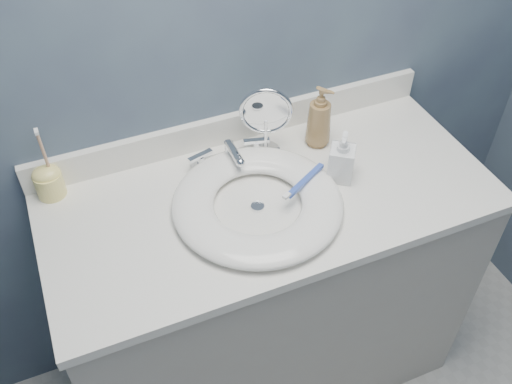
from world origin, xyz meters
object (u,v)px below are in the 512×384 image
makeup_mirror (266,119)px  toothbrush_holder (48,180)px  soap_bottle_amber (319,117)px  soap_bottle_clear (342,156)px

makeup_mirror → toothbrush_holder: size_ratio=1.02×
makeup_mirror → soap_bottle_amber: bearing=16.1°
soap_bottle_clear → toothbrush_holder: (-0.75, 0.24, -0.03)m
soap_bottle_amber → soap_bottle_clear: size_ratio=1.28×
makeup_mirror → soap_bottle_clear: 0.24m
soap_bottle_amber → soap_bottle_clear: (-0.01, -0.16, -0.02)m
toothbrush_holder → makeup_mirror: bearing=-5.9°
soap_bottle_amber → makeup_mirror: bearing=137.3°
makeup_mirror → soap_bottle_amber: makeup_mirror is taller
makeup_mirror → soap_bottle_amber: size_ratio=1.16×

